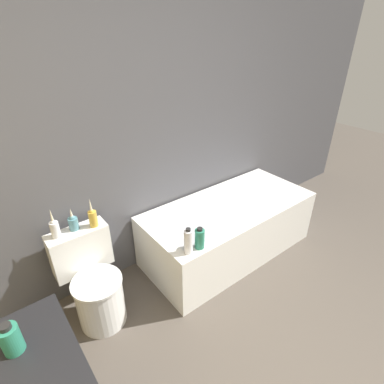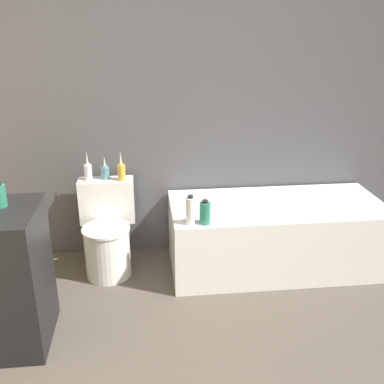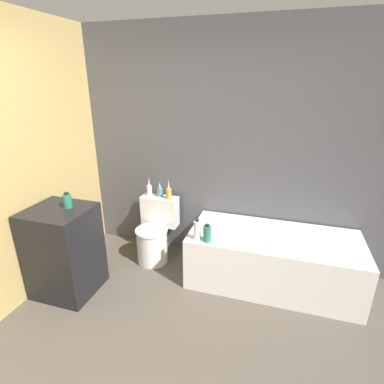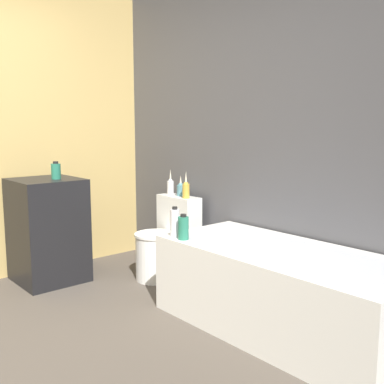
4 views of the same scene
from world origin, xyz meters
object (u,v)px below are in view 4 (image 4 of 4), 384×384
at_px(soap_bottle_glass, 56,171).
at_px(shampoo_bottle_tall, 175,223).
at_px(vase_bronze, 186,189).
at_px(shampoo_bottle_short, 183,228).
at_px(vase_gold, 170,186).
at_px(toilet, 164,242).
at_px(vase_silver, 181,189).
at_px(bathtub, 281,290).

height_order(soap_bottle_glass, shampoo_bottle_tall, soap_bottle_glass).
height_order(soap_bottle_glass, vase_bronze, soap_bottle_glass).
bearing_deg(shampoo_bottle_short, vase_bronze, 138.34).
bearing_deg(soap_bottle_glass, vase_gold, 66.65).
bearing_deg(toilet, vase_silver, 90.00).
bearing_deg(soap_bottle_glass, bathtub, 19.33).
relative_size(vase_gold, shampoo_bottle_tall, 1.07).
height_order(toilet, vase_gold, vase_gold).
bearing_deg(shampoo_bottle_short, shampoo_bottle_tall, 176.74).
distance_m(bathtub, shampoo_bottle_short, 0.78).
xyz_separation_m(soap_bottle_glass, shampoo_bottle_tall, (1.16, 0.36, -0.31)).
xyz_separation_m(bathtub, shampoo_bottle_short, (-0.62, -0.31, 0.35)).
relative_size(soap_bottle_glass, shampoo_bottle_tall, 0.69).
relative_size(vase_gold, vase_bronze, 0.98).
xyz_separation_m(vase_gold, shampoo_bottle_tall, (0.76, -0.56, -0.14)).
bearing_deg(shampoo_bottle_tall, vase_bronze, 133.24).
height_order(bathtub, vase_gold, vase_gold).
distance_m(soap_bottle_glass, vase_gold, 1.02).
height_order(vase_gold, shampoo_bottle_short, vase_gold).
bearing_deg(vase_silver, bathtub, -11.48).
xyz_separation_m(soap_bottle_glass, shampoo_bottle_short, (1.26, 0.35, -0.33)).
distance_m(vase_silver, vase_bronze, 0.14).
bearing_deg(shampoo_bottle_short, vase_gold, 146.61).
xyz_separation_m(bathtub, vase_silver, (-1.35, 0.27, 0.50)).
relative_size(bathtub, shampoo_bottle_tall, 7.73).
distance_m(vase_bronze, shampoo_bottle_short, 0.81).
height_order(toilet, vase_silver, vase_silver).
distance_m(toilet, soap_bottle_glass, 1.11).
distance_m(bathtub, soap_bottle_glass, 2.11).
bearing_deg(bathtub, shampoo_bottle_short, -153.93).
bearing_deg(shampoo_bottle_tall, soap_bottle_glass, -162.66).
height_order(toilet, soap_bottle_glass, soap_bottle_glass).
xyz_separation_m(vase_gold, shampoo_bottle_short, (0.86, -0.57, -0.16)).
bearing_deg(shampoo_bottle_short, toilet, 152.16).
relative_size(toilet, soap_bottle_glass, 4.75).
bearing_deg(soap_bottle_glass, shampoo_bottle_tall, 17.34).
bearing_deg(soap_bottle_glass, vase_bronze, 53.24).
height_order(vase_gold, vase_silver, vase_gold).
xyz_separation_m(toilet, vase_silver, (0.00, 0.20, 0.46)).
bearing_deg(vase_silver, vase_bronze, -20.39).
xyz_separation_m(vase_silver, shampoo_bottle_tall, (0.63, -0.57, -0.13)).
distance_m(shampoo_bottle_tall, shampoo_bottle_short, 0.10).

